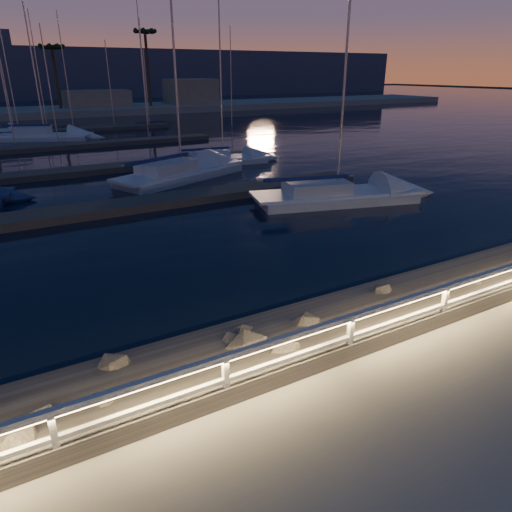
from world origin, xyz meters
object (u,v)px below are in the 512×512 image
object	(u,v)px
guard_rail	(415,305)
sailboat_c	(220,159)
sailboat_g	(178,172)
sailboat_d	(332,194)
sailboat_k	(43,135)

from	to	relation	value
guard_rail	sailboat_c	xyz separation A→B (m)	(6.56, 24.67, -0.98)
guard_rail	sailboat_g	bearing A→B (deg)	84.65
guard_rail	sailboat_c	distance (m)	25.54
sailboat_d	sailboat_k	size ratio (longest dim) A/B	1.01
sailboat_g	sailboat_k	distance (m)	24.24
sailboat_c	sailboat_k	distance (m)	22.55
sailboat_g	guard_rail	bearing A→B (deg)	-118.18
sailboat_c	sailboat_k	world-z (taller)	sailboat_k
sailboat_g	sailboat_d	bearing A→B (deg)	-83.46
sailboat_c	sailboat_k	bearing A→B (deg)	123.73
guard_rail	sailboat_d	distance (m)	14.05
sailboat_g	sailboat_k	bearing A→B (deg)	80.39
guard_rail	sailboat_c	world-z (taller)	sailboat_c
sailboat_g	sailboat_k	world-z (taller)	sailboat_g
guard_rail	sailboat_d	xyz separation A→B (m)	(7.14, 12.07, -0.94)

